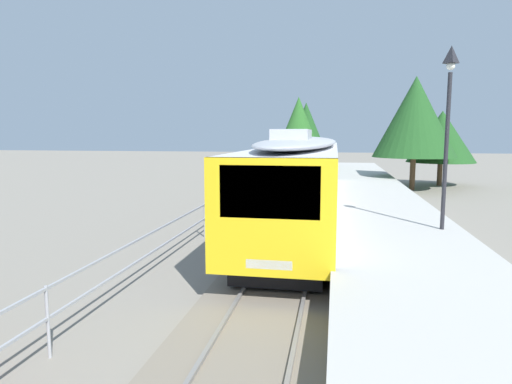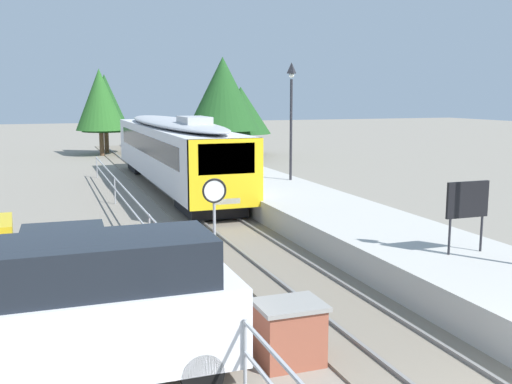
{
  "view_description": "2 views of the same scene",
  "coord_description": "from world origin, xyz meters",
  "views": [
    {
      "loc": [
        1.35,
        5.69,
        3.71
      ],
      "look_at": [
        -1.0,
        18.78,
        2.0
      ],
      "focal_mm": 31.15,
      "sensor_mm": 36.0,
      "label": 1
    },
    {
      "loc": [
        -6.19,
        -5.56,
        4.78
      ],
      "look_at": [
        0.4,
        12.78,
        1.6
      ],
      "focal_mm": 41.66,
      "sensor_mm": 36.0,
      "label": 2
    }
  ],
  "objects": [
    {
      "name": "ground_plane",
      "position": [
        -3.0,
        22.0,
        0.0
      ],
      "size": [
        160.0,
        160.0,
        0.0
      ],
      "primitive_type": "plane",
      "color": "gray"
    },
    {
      "name": "tree_distant_centre",
      "position": [
        -1.24,
        44.61,
        4.15
      ],
      "size": [
        3.92,
        3.92,
        6.48
      ],
      "color": "brown",
      "rests_on": "ground"
    },
    {
      "name": "tree_distant_left",
      "position": [
        8.9,
        40.06,
        3.58
      ],
      "size": [
        4.86,
        4.86,
        5.45
      ],
      "color": "brown",
      "rests_on": "ground"
    },
    {
      "name": "station_platform",
      "position": [
        3.25,
        22.0,
        0.45
      ],
      "size": [
        3.9,
        60.0,
        0.9
      ],
      "primitive_type": "cube",
      "color": "#B7B5AD",
      "rests_on": "ground"
    },
    {
      "name": "tree_behind_carpark",
      "position": [
        6.47,
        36.85,
        4.89
      ],
      "size": [
        5.43,
        5.43,
        7.56
      ],
      "color": "brown",
      "rests_on": "ground"
    },
    {
      "name": "tree_behind_station_far",
      "position": [
        -1.77,
        43.19,
        4.44
      ],
      "size": [
        3.89,
        3.89,
        6.86
      ],
      "color": "brown",
      "rests_on": "ground"
    },
    {
      "name": "track_rails",
      "position": [
        0.0,
        22.0,
        0.03
      ],
      "size": [
        3.2,
        60.0,
        0.14
      ],
      "color": "slate",
      "rests_on": "ground"
    },
    {
      "name": "platform_lamp_mid_platform",
      "position": [
        4.54,
        19.56,
        4.62
      ],
      "size": [
        0.34,
        0.34,
        5.35
      ],
      "color": "#232328",
      "rests_on": "station_platform"
    },
    {
      "name": "carpark_fence",
      "position": [
        -3.3,
        12.0,
        0.91
      ],
      "size": [
        0.06,
        36.06,
        1.25
      ],
      "color": "#9EA0A5",
      "rests_on": "ground"
    },
    {
      "name": "commuter_train",
      "position": [
        0.0,
        24.19,
        2.14
      ],
      "size": [
        2.82,
        19.07,
        3.74
      ],
      "color": "silver",
      "rests_on": "track_rails"
    }
  ]
}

